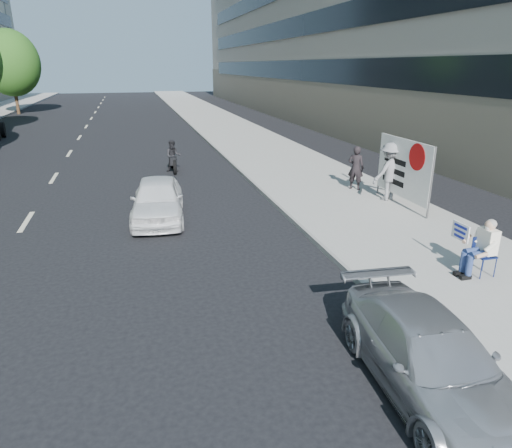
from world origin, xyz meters
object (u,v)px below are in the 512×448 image
object	(u,v)px
jogger	(389,172)
pedestrian_woman	(356,168)
seated_protester	(481,245)
protest_banner	(403,168)
white_sedan_near	(158,199)
motorcycle	(173,158)
parked_sedan	(430,357)

from	to	relation	value
jogger	pedestrian_woman	world-z (taller)	jogger
seated_protester	protest_banner	bearing A→B (deg)	75.90
protest_banner	white_sedan_near	world-z (taller)	protest_banner
seated_protester	white_sedan_near	world-z (taller)	seated_protester
seated_protester	protest_banner	distance (m)	5.43
motorcycle	pedestrian_woman	bearing A→B (deg)	-34.25
seated_protester	jogger	bearing A→B (deg)	78.36
protest_banner	white_sedan_near	distance (m)	8.00
jogger	pedestrian_woman	distance (m)	1.66
pedestrian_woman	white_sedan_near	world-z (taller)	pedestrian_woman
jogger	white_sedan_near	world-z (taller)	jogger
jogger	motorcycle	distance (m)	9.77
pedestrian_woman	motorcycle	distance (m)	8.35
jogger	pedestrian_woman	xyz separation A→B (m)	(-0.42, 1.59, -0.18)
seated_protester	motorcycle	distance (m)	14.15
motorcycle	seated_protester	bearing A→B (deg)	-60.13
protest_banner	motorcycle	distance (m)	10.37
pedestrian_woman	seated_protester	bearing A→B (deg)	124.99
jogger	protest_banner	bearing A→B (deg)	81.62
jogger	parked_sedan	xyz separation A→B (m)	(-4.49, -8.83, -0.57)
parked_sedan	motorcycle	xyz separation A→B (m)	(-2.18, 15.94, 0.07)
white_sedan_near	jogger	bearing A→B (deg)	3.10
pedestrian_woman	protest_banner	distance (m)	2.40
seated_protester	protest_banner	xyz separation A→B (m)	(1.32, 5.24, 0.53)
pedestrian_woman	protest_banner	xyz separation A→B (m)	(0.51, -2.30, 0.43)
pedestrian_woman	protest_banner	size ratio (longest dim) A/B	0.53
seated_protester	jogger	xyz separation A→B (m)	(1.22, 5.94, 0.27)
pedestrian_woman	white_sedan_near	size ratio (longest dim) A/B	0.43
jogger	motorcycle	bearing A→B (deg)	-62.52
pedestrian_woman	protest_banner	world-z (taller)	protest_banner
jogger	motorcycle	xyz separation A→B (m)	(-6.67, 7.12, -0.51)
motorcycle	protest_banner	bearing A→B (deg)	-41.93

